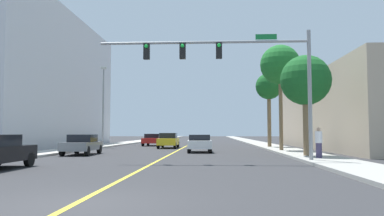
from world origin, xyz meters
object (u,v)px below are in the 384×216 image
(palm_near, at_px, (306,81))
(palm_far, at_px, (269,88))
(car_gray, at_px, (82,144))
(car_yellow, at_px, (169,140))
(palm_mid, at_px, (280,66))
(car_white, at_px, (200,143))
(pedestrian, at_px, (319,143))
(car_red, at_px, (153,139))
(traffic_signal_mast, at_px, (237,64))
(street_lamp, at_px, (103,102))

(palm_near, xyz_separation_m, palm_far, (-0.11, 14.02, 1.30))
(car_gray, bearing_deg, palm_near, 168.07)
(palm_far, bearing_deg, car_yellow, -178.04)
(palm_mid, xyz_separation_m, palm_far, (0.14, 7.01, -0.93))
(car_white, bearing_deg, pedestrian, -52.46)
(car_red, bearing_deg, palm_far, -24.58)
(palm_near, relative_size, car_gray, 1.48)
(palm_near, relative_size, car_red, 1.42)
(car_yellow, bearing_deg, palm_far, 1.24)
(car_yellow, bearing_deg, palm_near, -54.71)
(palm_near, distance_m, pedestrian, 4.19)
(traffic_signal_mast, relative_size, car_red, 2.59)
(car_white, bearing_deg, car_gray, -157.85)
(palm_near, bearing_deg, palm_mid, 92.04)
(street_lamp, height_order, pedestrian, street_lamp)
(palm_far, relative_size, car_gray, 1.76)
(palm_mid, bearing_deg, car_gray, -162.62)
(palm_mid, relative_size, palm_far, 1.16)
(palm_near, bearing_deg, car_yellow, 126.01)
(car_gray, bearing_deg, street_lamp, -82.20)
(palm_mid, relative_size, car_white, 2.13)
(car_yellow, xyz_separation_m, car_red, (-2.53, 6.20, -0.04))
(palm_mid, height_order, car_red, palm_mid)
(car_yellow, distance_m, car_gray, 12.10)
(palm_far, xyz_separation_m, car_red, (-12.37, 5.87, -5.21))
(palm_near, xyz_separation_m, car_white, (-6.65, 6.11, -3.90))
(palm_far, height_order, pedestrian, palm_far)
(traffic_signal_mast, distance_m, palm_mid, 11.33)
(car_yellow, bearing_deg, street_lamp, 175.18)
(traffic_signal_mast, height_order, car_yellow, traffic_signal_mast)
(traffic_signal_mast, height_order, palm_near, traffic_signal_mast)
(street_lamp, xyz_separation_m, car_red, (4.16, 5.72, -3.86))
(traffic_signal_mast, bearing_deg, pedestrian, 16.97)
(palm_far, xyz_separation_m, car_yellow, (-9.84, -0.34, -5.17))
(palm_mid, distance_m, car_gray, 16.24)
(car_red, relative_size, car_white, 1.09)
(palm_mid, height_order, palm_far, palm_mid)
(street_lamp, relative_size, pedestrian, 4.82)
(traffic_signal_mast, relative_size, palm_near, 1.82)
(car_red, xyz_separation_m, car_white, (5.83, -13.78, 0.00))
(street_lamp, relative_size, car_red, 1.88)
(street_lamp, distance_m, palm_far, 16.58)
(car_red, bearing_deg, palm_near, -57.11)
(traffic_signal_mast, distance_m, car_yellow, 18.52)
(traffic_signal_mast, distance_m, car_white, 10.74)
(street_lamp, relative_size, car_gray, 1.96)
(palm_mid, height_order, car_gray, palm_mid)
(pedestrian, bearing_deg, car_yellow, -62.02)
(car_yellow, relative_size, pedestrian, 2.75)
(street_lamp, xyz_separation_m, car_white, (9.99, -8.05, -3.86))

